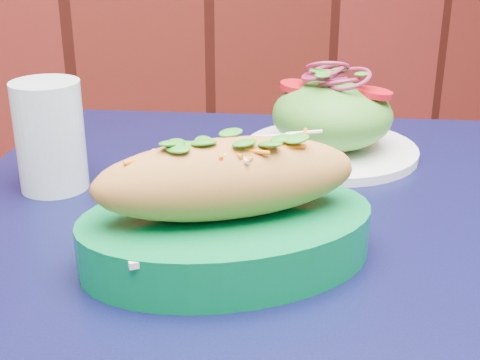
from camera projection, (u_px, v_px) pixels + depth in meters
name	position (u px, v px, depth m)	size (l,w,h in m)	color
cafe_table	(290.00, 290.00, 0.76)	(1.06, 1.06, 0.75)	black
banh_mi_basket	(227.00, 212.00, 0.63)	(0.29, 0.20, 0.13)	#037236
salad_plate	(332.00, 121.00, 0.90)	(0.24, 0.24, 0.13)	white
water_glass	(50.00, 136.00, 0.79)	(0.08, 0.08, 0.13)	silver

